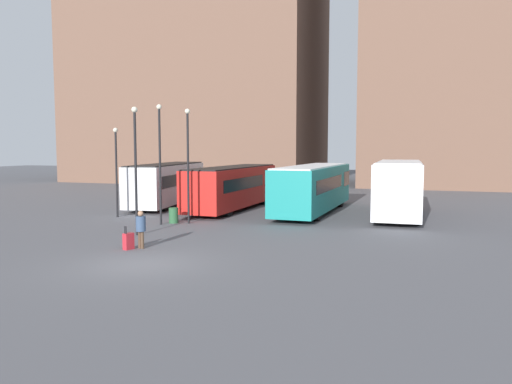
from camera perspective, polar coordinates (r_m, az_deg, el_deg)
ground_plane at (r=18.42m, az=-12.91°, el=-8.08°), size 160.00×160.00×0.00m
building_block_left at (r=66.57m, az=-6.58°, el=19.30°), size 29.77×17.81×41.10m
building_block_right at (r=60.20m, az=20.63°, el=18.30°), size 16.28×14.16×36.50m
bus_0 at (r=36.64m, az=-10.07°, el=1.07°), size 4.11×10.98×3.02m
bus_1 at (r=33.86m, az=-2.59°, el=0.71°), size 2.66×11.29×2.89m
bus_2 at (r=32.34m, az=6.65°, el=0.61°), size 2.89×11.80×3.02m
bus_3 at (r=30.96m, az=15.99°, el=0.54°), size 2.80×9.24×3.35m
traveler at (r=21.15m, az=-13.03°, el=-3.81°), size 0.51×0.51×1.57m
suitcase at (r=21.15m, az=-14.38°, el=-5.46°), size 0.37×0.47×0.98m
lamp_post_0 at (r=27.43m, az=-7.78°, el=3.97°), size 0.28×0.28×6.26m
lamp_post_1 at (r=27.27m, az=-10.93°, el=4.13°), size 0.28×0.28×6.46m
lamp_post_2 at (r=30.91m, az=-15.68°, el=3.05°), size 0.28×0.28×5.34m
lamp_post_3 at (r=24.18m, az=-13.61°, el=3.49°), size 0.28×0.28×6.07m
trash_bin at (r=27.97m, az=-9.40°, el=-2.65°), size 0.52×0.52×0.85m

